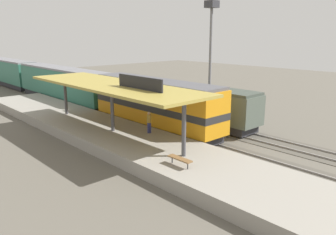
{
  "coord_description": "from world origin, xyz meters",
  "views": [
    {
      "loc": [
        -19.27,
        -22.36,
        8.46
      ],
      "look_at": [
        -1.38,
        -3.06,
        2.0
      ],
      "focal_mm": 36.31,
      "sensor_mm": 36.0,
      "label": 1
    }
  ],
  "objects": [
    {
      "name": "station_canopy",
      "position": [
        -4.6,
        -0.09,
        4.53
      ],
      "size": [
        5.2,
        18.0,
        4.7
      ],
      "color": "#47474C",
      "rests_on": "platform"
    },
    {
      "name": "passenger_carriage_rear",
      "position": [
        0.0,
        38.94,
        2.31
      ],
      "size": [
        2.9,
        20.0,
        4.24
      ],
      "color": "#28282D",
      "rests_on": "track_near"
    },
    {
      "name": "passenger_carriage_front",
      "position": [
        0.0,
        18.14,
        2.31
      ],
      "size": [
        2.9,
        20.0,
        4.24
      ],
      "color": "#28282D",
      "rests_on": "track_near"
    },
    {
      "name": "light_mast",
      "position": [
        7.8,
        0.47,
        8.4
      ],
      "size": [
        1.1,
        1.1,
        11.7
      ],
      "color": "slate",
      "rests_on": "ground"
    },
    {
      "name": "person_waiting",
      "position": [
        -2.88,
        -2.51,
        1.85
      ],
      "size": [
        0.34,
        0.34,
        1.71
      ],
      "color": "navy",
      "rests_on": "platform"
    },
    {
      "name": "platform_bench",
      "position": [
        -6.0,
        -9.06,
        1.34
      ],
      "size": [
        0.44,
        1.7,
        0.5
      ],
      "color": "#333338",
      "rests_on": "platform"
    },
    {
      "name": "platform",
      "position": [
        -4.6,
        0.0,
        0.45
      ],
      "size": [
        6.0,
        44.0,
        0.9
      ],
      "primitive_type": "cube",
      "color": "gray",
      "rests_on": "ground"
    },
    {
      "name": "locomotive",
      "position": [
        0.0,
        0.14,
        2.41
      ],
      "size": [
        2.93,
        14.43,
        4.44
      ],
      "color": "#28282D",
      "rests_on": "track_near"
    },
    {
      "name": "track_far",
      "position": [
        4.6,
        0.0,
        0.03
      ],
      "size": [
        3.2,
        110.0,
        0.16
      ],
      "color": "#4E4941",
      "rests_on": "ground"
    },
    {
      "name": "track_near",
      "position": [
        0.0,
        0.0,
        0.03
      ],
      "size": [
        3.2,
        110.0,
        0.16
      ],
      "color": "#4E4941",
      "rests_on": "ground"
    },
    {
      "name": "ground_plane",
      "position": [
        2.0,
        0.0,
        0.0
      ],
      "size": [
        120.0,
        120.0,
        0.0
      ],
      "primitive_type": "plane",
      "color": "#5B564C"
    },
    {
      "name": "freight_car",
      "position": [
        4.6,
        -1.28,
        1.97
      ],
      "size": [
        2.8,
        12.0,
        3.54
      ],
      "color": "#28282D",
      "rests_on": "track_far"
    }
  ]
}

